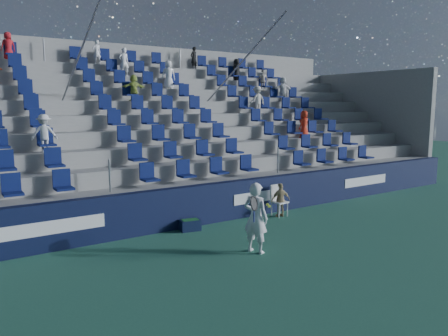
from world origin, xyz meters
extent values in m
plane|color=#2E6B52|center=(0.00, 0.00, 0.00)|extent=(70.00, 70.00, 0.00)
cube|color=#0E1534|center=(0.00, 3.15, 0.60)|extent=(24.00, 0.30, 1.20)
cube|color=white|center=(-5.00, 2.99, 0.62)|extent=(3.20, 0.02, 0.34)
cube|color=white|center=(1.50, 2.99, 0.62)|extent=(1.60, 0.02, 0.34)
cube|color=white|center=(7.00, 2.99, 0.62)|extent=(2.40, 0.02, 0.34)
cube|color=#979792|center=(0.00, 3.72, 0.60)|extent=(24.00, 0.85, 1.20)
cube|color=#979792|center=(0.00, 4.57, 0.85)|extent=(24.00, 0.85, 1.70)
cube|color=#979792|center=(0.00, 5.42, 1.10)|extent=(24.00, 0.85, 2.20)
cube|color=#979792|center=(0.00, 6.28, 1.35)|extent=(24.00, 0.85, 2.70)
cube|color=#979792|center=(0.00, 7.12, 1.60)|extent=(24.00, 0.85, 3.20)
cube|color=#979792|center=(0.00, 7.97, 1.85)|extent=(24.00, 0.85, 3.70)
cube|color=#979792|center=(0.00, 8.82, 2.10)|extent=(24.00, 0.85, 4.20)
cube|color=#979792|center=(0.00, 9.68, 2.35)|extent=(24.00, 0.85, 4.70)
cube|color=#979792|center=(0.00, 10.52, 2.60)|extent=(24.00, 0.85, 5.20)
cube|color=#979792|center=(0.00, 11.20, 3.10)|extent=(24.00, 0.50, 6.20)
cube|color=#979792|center=(11.85, 7.12, 2.60)|extent=(0.30, 7.65, 5.20)
cube|color=#0C184D|center=(0.00, 3.72, 1.55)|extent=(16.05, 0.50, 0.70)
cube|color=#0C184D|center=(0.00, 4.57, 2.05)|extent=(16.05, 0.50, 0.70)
cube|color=#0C184D|center=(0.00, 5.42, 2.55)|extent=(16.05, 0.50, 0.70)
cube|color=#0C184D|center=(0.00, 6.28, 3.05)|extent=(16.05, 0.50, 0.70)
cube|color=#0C184D|center=(0.00, 7.12, 3.55)|extent=(16.05, 0.50, 0.70)
cube|color=#0C184D|center=(0.00, 7.97, 4.05)|extent=(16.05, 0.50, 0.70)
cube|color=#0C184D|center=(0.00, 8.82, 4.55)|extent=(16.05, 0.50, 0.70)
cube|color=#0C184D|center=(0.00, 9.68, 5.05)|extent=(16.05, 0.50, 0.70)
cube|color=#0C184D|center=(0.00, 10.52, 5.55)|extent=(16.05, 0.50, 0.70)
cylinder|color=gray|center=(-3.00, 7.12, 4.35)|extent=(0.06, 7.68, 4.55)
cylinder|color=gray|center=(3.00, 7.12, 4.35)|extent=(0.06, 7.68, 4.55)
imported|color=red|center=(5.93, 5.38, 2.76)|extent=(0.61, 0.47, 1.12)
imported|color=#AF171D|center=(-4.29, 10.47, 5.71)|extent=(0.54, 0.39, 1.02)
imported|color=white|center=(1.45, 8.77, 4.78)|extent=(0.65, 0.50, 1.17)
imported|color=beige|center=(6.48, 8.77, 4.71)|extent=(0.61, 0.29, 1.02)
imported|color=white|center=(-0.15, 9.62, 5.28)|extent=(0.43, 0.29, 1.16)
imported|color=black|center=(3.65, 10.47, 5.73)|extent=(0.44, 0.36, 1.05)
imported|color=silver|center=(-4.25, 5.38, 2.75)|extent=(0.79, 0.57, 1.10)
imported|color=silver|center=(4.80, 7.08, 3.78)|extent=(0.75, 0.43, 1.15)
imported|color=white|center=(6.99, 7.92, 4.27)|extent=(1.09, 0.43, 1.15)
imported|color=#AFC74F|center=(-0.45, 7.92, 4.19)|extent=(0.93, 0.36, 0.98)
imported|color=black|center=(5.52, 9.62, 5.22)|extent=(0.57, 0.44, 1.04)
imported|color=white|center=(-0.97, 10.47, 5.70)|extent=(0.40, 0.30, 1.00)
imported|color=white|center=(-0.60, 0.24, 0.86)|extent=(0.62, 0.74, 1.73)
cylinder|color=navy|center=(-0.85, -0.01, 0.99)|extent=(0.03, 0.03, 0.28)
torus|color=black|center=(-0.85, -0.01, 1.29)|extent=(0.30, 0.17, 0.28)
plane|color=#262626|center=(-0.85, -0.01, 1.29)|extent=(0.30, 0.16, 0.29)
sphere|color=#B3CA2F|center=(-0.35, 0.04, 1.15)|extent=(0.07, 0.07, 0.07)
sphere|color=#B3CA2F|center=(-0.35, 0.10, 1.18)|extent=(0.07, 0.07, 0.07)
cube|color=white|center=(2.18, 2.55, 0.46)|extent=(0.47, 0.47, 0.04)
cube|color=white|center=(2.18, 2.76, 0.74)|extent=(0.44, 0.07, 0.55)
cylinder|color=white|center=(2.00, 2.37, 0.22)|extent=(0.03, 0.03, 0.44)
cylinder|color=white|center=(2.36, 2.37, 0.22)|extent=(0.03, 0.03, 0.44)
cylinder|color=white|center=(2.00, 2.73, 0.22)|extent=(0.03, 0.03, 0.44)
cylinder|color=white|center=(2.36, 2.73, 0.22)|extent=(0.03, 0.03, 0.44)
imported|color=tan|center=(2.18, 2.50, 0.54)|extent=(0.68, 0.41, 1.09)
cube|color=#0F1937|center=(-1.00, 2.75, 0.15)|extent=(0.63, 0.47, 0.31)
cube|color=#1E662D|center=(-1.00, 2.75, 0.23)|extent=(0.51, 0.35, 0.19)
camera|label=1|loc=(-6.94, -7.81, 3.56)|focal=35.00mm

